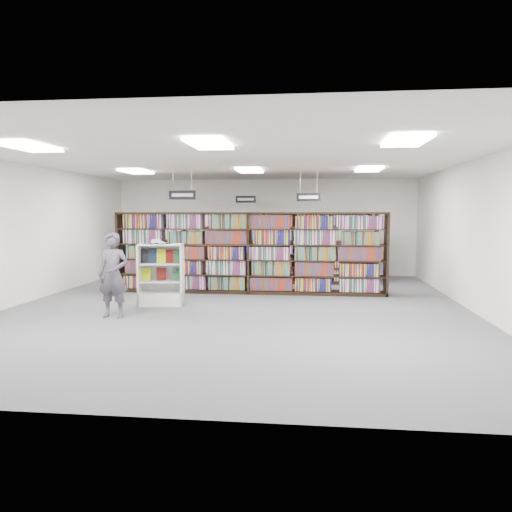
# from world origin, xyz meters

# --- Properties ---
(floor) EXTENTS (12.00, 12.00, 0.00)m
(floor) POSITION_xyz_m (0.00, 0.00, 0.00)
(floor) COLOR #505055
(floor) RESTS_ON ground
(ceiling) EXTENTS (10.00, 12.00, 0.10)m
(ceiling) POSITION_xyz_m (0.00, 0.00, 3.20)
(ceiling) COLOR silver
(ceiling) RESTS_ON wall_back
(wall_back) EXTENTS (10.00, 0.10, 3.20)m
(wall_back) POSITION_xyz_m (0.00, 6.00, 1.60)
(wall_back) COLOR white
(wall_back) RESTS_ON ground
(wall_front) EXTENTS (10.00, 0.10, 3.20)m
(wall_front) POSITION_xyz_m (0.00, -6.00, 1.60)
(wall_front) COLOR white
(wall_front) RESTS_ON ground
(wall_left) EXTENTS (0.10, 12.00, 3.20)m
(wall_left) POSITION_xyz_m (-5.00, 0.00, 1.60)
(wall_left) COLOR white
(wall_left) RESTS_ON ground
(wall_right) EXTENTS (0.10, 12.00, 3.20)m
(wall_right) POSITION_xyz_m (5.00, 0.00, 1.60)
(wall_right) COLOR white
(wall_right) RESTS_ON ground
(bookshelf_row_near) EXTENTS (7.00, 0.60, 2.10)m
(bookshelf_row_near) POSITION_xyz_m (0.00, 2.00, 1.05)
(bookshelf_row_near) COLOR black
(bookshelf_row_near) RESTS_ON floor
(bookshelf_row_mid) EXTENTS (7.00, 0.60, 2.10)m
(bookshelf_row_mid) POSITION_xyz_m (0.00, 4.00, 1.05)
(bookshelf_row_mid) COLOR black
(bookshelf_row_mid) RESTS_ON floor
(bookshelf_row_far) EXTENTS (7.00, 0.60, 2.10)m
(bookshelf_row_far) POSITION_xyz_m (0.00, 5.70, 1.05)
(bookshelf_row_far) COLOR black
(bookshelf_row_far) RESTS_ON floor
(aisle_sign_left) EXTENTS (0.65, 0.02, 0.80)m
(aisle_sign_left) POSITION_xyz_m (-1.50, 1.00, 2.53)
(aisle_sign_left) COLOR #B2B2B7
(aisle_sign_left) RESTS_ON ceiling
(aisle_sign_right) EXTENTS (0.65, 0.02, 0.80)m
(aisle_sign_right) POSITION_xyz_m (1.50, 3.00, 2.53)
(aisle_sign_right) COLOR #B2B2B7
(aisle_sign_right) RESTS_ON ceiling
(aisle_sign_center) EXTENTS (0.65, 0.02, 0.80)m
(aisle_sign_center) POSITION_xyz_m (-0.50, 5.00, 2.53)
(aisle_sign_center) COLOR #B2B2B7
(aisle_sign_center) RESTS_ON ceiling
(troffer_front_left) EXTENTS (0.60, 1.20, 0.04)m
(troffer_front_left) POSITION_xyz_m (-3.00, -3.00, 3.16)
(troffer_front_left) COLOR white
(troffer_front_left) RESTS_ON ceiling
(troffer_front_center) EXTENTS (0.60, 1.20, 0.04)m
(troffer_front_center) POSITION_xyz_m (0.00, -3.00, 3.16)
(troffer_front_center) COLOR white
(troffer_front_center) RESTS_ON ceiling
(troffer_front_right) EXTENTS (0.60, 1.20, 0.04)m
(troffer_front_right) POSITION_xyz_m (3.00, -3.00, 3.16)
(troffer_front_right) COLOR white
(troffer_front_right) RESTS_ON ceiling
(troffer_back_left) EXTENTS (0.60, 1.20, 0.04)m
(troffer_back_left) POSITION_xyz_m (-3.00, 2.00, 3.16)
(troffer_back_left) COLOR white
(troffer_back_left) RESTS_ON ceiling
(troffer_back_center) EXTENTS (0.60, 1.20, 0.04)m
(troffer_back_center) POSITION_xyz_m (0.00, 2.00, 3.16)
(troffer_back_center) COLOR white
(troffer_back_center) RESTS_ON ceiling
(troffer_back_right) EXTENTS (0.60, 1.20, 0.04)m
(troffer_back_right) POSITION_xyz_m (3.00, 2.00, 3.16)
(troffer_back_right) COLOR white
(troffer_back_right) RESTS_ON ceiling
(endcap_display) EXTENTS (1.05, 0.63, 1.39)m
(endcap_display) POSITION_xyz_m (-1.77, 0.08, 0.47)
(endcap_display) COLOR silver
(endcap_display) RESTS_ON floor
(open_book) EXTENTS (0.62, 0.42, 0.13)m
(open_book) POSITION_xyz_m (-1.86, 0.07, 1.42)
(open_book) COLOR black
(open_book) RESTS_ON endcap_display
(shopper) EXTENTS (0.65, 0.45, 1.70)m
(shopper) POSITION_xyz_m (-2.32, -1.32, 0.85)
(shopper) COLOR #48424C
(shopper) RESTS_ON floor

